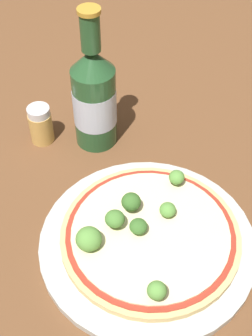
# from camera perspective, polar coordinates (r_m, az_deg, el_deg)

# --- Properties ---
(ground_plane) EXTENTS (3.00, 3.00, 0.00)m
(ground_plane) POSITION_cam_1_polar(r_m,az_deg,el_deg) (0.66, 2.27, -7.44)
(ground_plane) COLOR brown
(plate) EXTENTS (0.29, 0.29, 0.01)m
(plate) POSITION_cam_1_polar(r_m,az_deg,el_deg) (0.64, 2.62, -9.06)
(plate) COLOR #B2B7B2
(plate) RESTS_ON ground_plane
(pizza) EXTENTS (0.24, 0.24, 0.01)m
(pizza) POSITION_cam_1_polar(r_m,az_deg,el_deg) (0.63, 2.98, -8.11)
(pizza) COLOR tan
(pizza) RESTS_ON plate
(broccoli_floret_0) EXTENTS (0.03, 0.03, 0.03)m
(broccoli_floret_0) POSITION_cam_1_polar(r_m,az_deg,el_deg) (0.61, -4.56, -8.62)
(broccoli_floret_0) COLOR #7A9E5B
(broccoli_floret_0) RESTS_ON pizza
(broccoli_floret_1) EXTENTS (0.02, 0.02, 0.02)m
(broccoli_floret_1) POSITION_cam_1_polar(r_m,az_deg,el_deg) (0.62, 1.52, -7.13)
(broccoli_floret_1) COLOR #7A9E5B
(broccoli_floret_1) RESTS_ON pizza
(broccoli_floret_2) EXTENTS (0.02, 0.02, 0.03)m
(broccoli_floret_2) POSITION_cam_1_polar(r_m,az_deg,el_deg) (0.56, 3.78, -14.71)
(broccoli_floret_2) COLOR #7A9E5B
(broccoli_floret_2) RESTS_ON pizza
(broccoli_floret_3) EXTENTS (0.02, 0.02, 0.02)m
(broccoli_floret_3) POSITION_cam_1_polar(r_m,az_deg,el_deg) (0.64, 5.10, -5.11)
(broccoli_floret_3) COLOR #7A9E5B
(broccoli_floret_3) RESTS_ON pizza
(broccoli_floret_4) EXTENTS (0.03, 0.03, 0.03)m
(broccoli_floret_4) POSITION_cam_1_polar(r_m,az_deg,el_deg) (0.64, 0.69, -4.10)
(broccoli_floret_4) COLOR #7A9E5B
(broccoli_floret_4) RESTS_ON pizza
(broccoli_floret_5) EXTENTS (0.02, 0.02, 0.02)m
(broccoli_floret_5) POSITION_cam_1_polar(r_m,az_deg,el_deg) (0.67, 6.35, -1.22)
(broccoli_floret_5) COLOR #7A9E5B
(broccoli_floret_5) RESTS_ON pizza
(broccoli_floret_6) EXTENTS (0.03, 0.03, 0.03)m
(broccoli_floret_6) POSITION_cam_1_polar(r_m,az_deg,el_deg) (0.62, -1.37, -6.23)
(broccoli_floret_6) COLOR #7A9E5B
(broccoli_floret_6) RESTS_ON pizza
(beer_bottle) EXTENTS (0.07, 0.07, 0.23)m
(beer_bottle) POSITION_cam_1_polar(r_m,az_deg,el_deg) (0.73, -3.89, 8.61)
(beer_bottle) COLOR #234C28
(beer_bottle) RESTS_ON ground_plane
(pepper_shaker) EXTENTS (0.04, 0.04, 0.07)m
(pepper_shaker) POSITION_cam_1_polar(r_m,az_deg,el_deg) (0.78, -10.36, 5.23)
(pepper_shaker) COLOR tan
(pepper_shaker) RESTS_ON ground_plane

